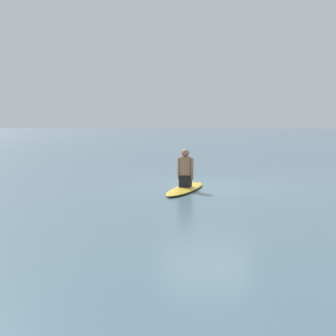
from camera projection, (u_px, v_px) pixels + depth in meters
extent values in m
plane|color=slate|center=(207.00, 187.00, 12.91)|extent=(400.00, 400.00, 0.00)
ellipsoid|color=gold|center=(185.00, 189.00, 12.14)|extent=(0.62, 2.77, 0.10)
cube|color=black|center=(185.00, 181.00, 12.12)|extent=(0.27, 0.34, 0.31)
cylinder|color=#9E7051|center=(185.00, 166.00, 12.08)|extent=(0.29, 0.29, 0.52)
sphere|color=#9E7051|center=(186.00, 153.00, 12.05)|extent=(0.21, 0.21, 0.21)
cylinder|color=#9E7051|center=(179.00, 169.00, 12.15)|extent=(0.08, 0.08, 0.58)
cylinder|color=#9E7051|center=(192.00, 169.00, 12.03)|extent=(0.08, 0.08, 0.58)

